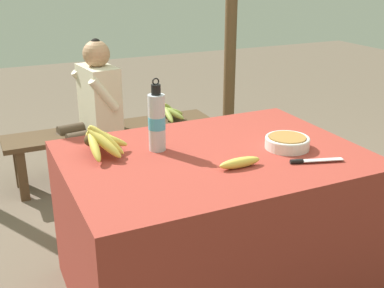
{
  "coord_description": "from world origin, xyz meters",
  "views": [
    {
      "loc": [
        -0.92,
        -1.76,
        1.51
      ],
      "look_at": [
        -0.08,
        0.05,
        0.75
      ],
      "focal_mm": 45.0,
      "sensor_mm": 36.0,
      "label": 1
    }
  ],
  "objects": [
    {
      "name": "ground_plane",
      "position": [
        0.0,
        0.0,
        0.0
      ],
      "size": [
        12.0,
        12.0,
        0.0
      ],
      "primitive_type": "plane",
      "color": "brown"
    },
    {
      "name": "banana_bunch_ripe",
      "position": [
        -0.46,
        0.21,
        0.79
      ],
      "size": [
        0.2,
        0.32,
        0.15
      ],
      "color": "#4C381E",
      "rests_on": "market_counter"
    },
    {
      "name": "banana_bunch_green",
      "position": [
        0.39,
        1.48,
        0.45
      ],
      "size": [
        0.18,
        0.33,
        0.14
      ],
      "color": "#4C381E",
      "rests_on": "wooden_bench"
    },
    {
      "name": "wooden_bench",
      "position": [
        -0.06,
        1.48,
        0.32
      ],
      "size": [
        1.52,
        0.32,
        0.38
      ],
      "color": "#4C3823",
      "rests_on": "ground_plane"
    },
    {
      "name": "serving_bowl",
      "position": [
        0.33,
        -0.08,
        0.74
      ],
      "size": [
        0.2,
        0.2,
        0.06
      ],
      "color": "white",
      "rests_on": "market_counter"
    },
    {
      "name": "water_bottle",
      "position": [
        -0.21,
        0.15,
        0.85
      ],
      "size": [
        0.08,
        0.08,
        0.33
      ],
      "color": "silver",
      "rests_on": "market_counter"
    },
    {
      "name": "support_post_far",
      "position": [
        1.14,
        1.9,
        1.19
      ],
      "size": [
        0.1,
        0.1,
        2.37
      ],
      "color": "brown",
      "rests_on": "ground_plane"
    },
    {
      "name": "seated_vendor",
      "position": [
        -0.19,
        1.44,
        0.59
      ],
      "size": [
        0.43,
        0.41,
        1.03
      ],
      "rotation": [
        0.0,
        0.0,
        3.28
      ],
      "color": "#473828",
      "rests_on": "ground_plane"
    },
    {
      "name": "knife",
      "position": [
        0.32,
        -0.27,
        0.72
      ],
      "size": [
        0.23,
        0.09,
        0.02
      ],
      "rotation": [
        0.0,
        0.0,
        -0.29
      ],
      "color": "#BCBCC1",
      "rests_on": "market_counter"
    },
    {
      "name": "loose_banana_front",
      "position": [
        0.03,
        -0.19,
        0.73
      ],
      "size": [
        0.19,
        0.04,
        0.04
      ],
      "rotation": [
        0.0,
        0.0,
        0.0
      ],
      "color": "#E0C64C",
      "rests_on": "market_counter"
    },
    {
      "name": "market_counter",
      "position": [
        0.0,
        0.0,
        0.36
      ],
      "size": [
        1.31,
        0.95,
        0.71
      ],
      "color": "maroon",
      "rests_on": "ground_plane"
    }
  ]
}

